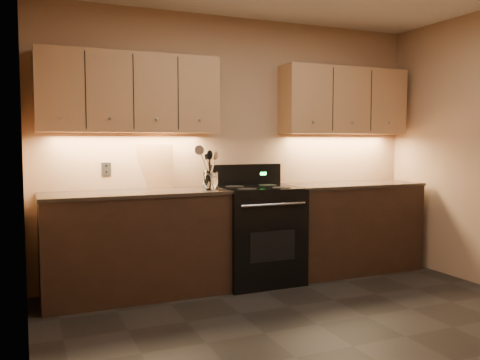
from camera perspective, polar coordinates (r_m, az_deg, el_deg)
name	(u,v)px	position (r m, az deg, el deg)	size (l,w,h in m)	color
floor	(353,346)	(3.66, 12.59, -17.76)	(4.00, 4.00, 0.00)	black
wall_back	(237,148)	(5.14, -0.34, 3.57)	(4.00, 0.04, 2.60)	tan
wall_left	(23,156)	(2.74, -23.20, 2.49)	(0.04, 4.00, 2.60)	tan
counter_left	(136,244)	(4.62, -11.61, -7.03)	(1.62, 0.62, 0.93)	black
counter_right	(350,227)	(5.54, 12.28, -5.15)	(1.46, 0.62, 0.93)	black
stove	(257,233)	(4.97, 1.96, -5.99)	(0.76, 0.68, 1.14)	black
upper_cab_left	(130,93)	(4.69, -12.24, 9.51)	(1.60, 0.30, 0.70)	tan
upper_cab_right	(344,101)	(5.60, 11.60, 8.67)	(1.44, 0.30, 0.70)	tan
outlet_plate	(106,169)	(4.79, -14.79, 1.21)	(0.09, 0.01, 0.12)	#B2B5BA
utensil_crock	(211,181)	(4.66, -3.31, -0.10)	(0.16, 0.16, 0.17)	white
cutting_board	(155,166)	(4.85, -9.49, 1.57)	(0.33, 0.02, 0.42)	tan
wooden_spoon	(208,170)	(4.64, -3.58, 1.17)	(0.06, 0.06, 0.33)	tan
black_spoon	(210,169)	(4.66, -3.41, 1.21)	(0.06, 0.06, 0.34)	black
steel_spatula	(213,169)	(4.67, -3.10, 1.22)	(0.08, 0.08, 0.34)	silver
steel_skimmer	(214,166)	(4.64, -2.91, 1.54)	(0.09, 0.09, 0.39)	silver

